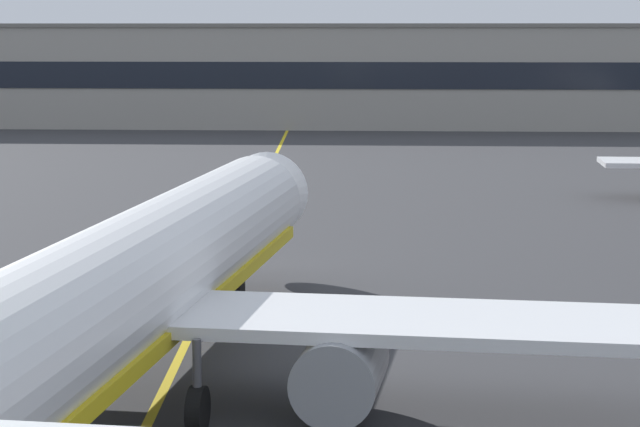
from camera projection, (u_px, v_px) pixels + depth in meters
taxiway_centreline at (210, 293)px, 51.28m from camera, size 8.19×179.84×0.01m
airliner_foreground at (122, 292)px, 35.21m from camera, size 32.32×41.52×11.65m
safety_cone_by_nose_gear at (225, 289)px, 50.91m from camera, size 0.44×0.44×0.55m
terminal_building at (367, 75)px, 137.51m from camera, size 149.43×12.40×11.17m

